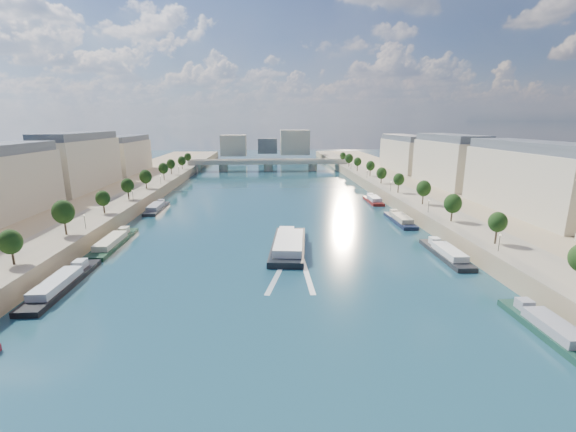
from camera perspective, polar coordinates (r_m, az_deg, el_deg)
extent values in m
plane|color=#0C3136|center=(141.75, -2.56, -0.32)|extent=(700.00, 700.00, 0.00)
cube|color=#9E8460|center=(157.80, -29.71, 0.24)|extent=(44.00, 520.00, 5.00)
cube|color=#9E8460|center=(159.11, 24.34, 0.94)|extent=(44.00, 520.00, 5.00)
cube|color=gray|center=(151.17, -24.73, 1.27)|extent=(14.00, 520.00, 0.10)
cube|color=gray|center=(152.25, 19.42, 1.84)|extent=(14.00, 520.00, 0.10)
cylinder|color=#382B1E|center=(99.74, -35.68, -4.99)|extent=(0.50, 0.50, 3.82)
ellipsoid|color=black|center=(98.80, -35.97, -3.01)|extent=(4.80, 4.80, 5.52)
cylinder|color=#382B1E|center=(119.74, -29.70, -1.41)|extent=(0.50, 0.50, 3.82)
ellipsoid|color=black|center=(118.96, -29.91, 0.26)|extent=(4.80, 4.80, 5.52)
cylinder|color=#382B1E|center=(140.99, -25.49, 1.13)|extent=(0.50, 0.50, 3.82)
ellipsoid|color=black|center=(140.33, -25.64, 2.56)|extent=(4.80, 4.80, 5.52)
cylinder|color=#382B1E|center=(163.01, -22.40, 3.00)|extent=(0.50, 0.50, 3.82)
ellipsoid|color=black|center=(162.43, -22.51, 4.24)|extent=(4.80, 4.80, 5.52)
cylinder|color=#382B1E|center=(185.51, -20.04, 4.41)|extent=(0.50, 0.50, 3.82)
ellipsoid|color=black|center=(185.01, -20.13, 5.51)|extent=(4.80, 4.80, 5.52)
cylinder|color=#382B1E|center=(208.36, -18.19, 5.51)|extent=(0.50, 0.50, 3.82)
ellipsoid|color=black|center=(207.91, -18.26, 6.49)|extent=(4.80, 4.80, 5.52)
cylinder|color=#382B1E|center=(231.43, -16.70, 6.38)|extent=(0.50, 0.50, 3.82)
ellipsoid|color=black|center=(231.03, -16.76, 7.27)|extent=(4.80, 4.80, 5.52)
cylinder|color=#382B1E|center=(254.68, -15.48, 7.10)|extent=(0.50, 0.50, 3.82)
ellipsoid|color=black|center=(254.31, -15.53, 7.90)|extent=(4.80, 4.80, 5.52)
cylinder|color=#382B1E|center=(278.06, -14.46, 7.69)|extent=(0.50, 0.50, 3.82)
ellipsoid|color=black|center=(277.72, -14.50, 8.43)|extent=(4.80, 4.80, 5.52)
cylinder|color=#382B1E|center=(89.33, 36.53, -7.09)|extent=(0.50, 0.50, 3.82)
ellipsoid|color=black|center=(88.28, 36.87, -4.89)|extent=(4.80, 4.80, 5.52)
cylinder|color=#382B1E|center=(107.71, 28.55, -2.81)|extent=(0.50, 0.50, 3.82)
ellipsoid|color=black|center=(106.84, 28.77, -0.96)|extent=(4.80, 4.80, 5.52)
cylinder|color=#382B1E|center=(127.96, 23.03, 0.20)|extent=(0.50, 0.50, 3.82)
ellipsoid|color=black|center=(127.23, 23.18, 1.77)|extent=(4.80, 4.80, 5.52)
cylinder|color=#382B1E|center=(149.33, 19.05, 2.38)|extent=(0.50, 0.50, 3.82)
ellipsoid|color=black|center=(148.70, 19.16, 3.73)|extent=(4.80, 4.80, 5.52)
cylinder|color=#382B1E|center=(171.39, 16.08, 3.99)|extent=(0.50, 0.50, 3.82)
ellipsoid|color=black|center=(170.85, 16.16, 5.18)|extent=(4.80, 4.80, 5.52)
cylinder|color=#382B1E|center=(193.92, 13.78, 5.23)|extent=(0.50, 0.50, 3.82)
ellipsoid|color=black|center=(193.44, 13.84, 6.28)|extent=(4.80, 4.80, 5.52)
cylinder|color=#382B1E|center=(216.76, 11.95, 6.20)|extent=(0.50, 0.50, 3.82)
ellipsoid|color=black|center=(216.33, 12.00, 7.14)|extent=(4.80, 4.80, 5.52)
cylinder|color=#382B1E|center=(239.83, 10.47, 6.98)|extent=(0.50, 0.50, 3.82)
ellipsoid|color=black|center=(239.44, 10.51, 7.83)|extent=(4.80, 4.80, 5.52)
cylinder|color=#382B1E|center=(263.07, 9.25, 7.62)|extent=(0.50, 0.50, 3.82)
ellipsoid|color=black|center=(262.71, 9.28, 8.40)|extent=(4.80, 4.80, 5.52)
cylinder|color=#382B1E|center=(286.43, 8.23, 8.15)|extent=(0.50, 0.50, 3.82)
ellipsoid|color=black|center=(286.10, 8.25, 8.87)|extent=(4.80, 4.80, 5.52)
cylinder|color=black|center=(122.12, -27.85, -0.88)|extent=(0.14, 0.14, 4.00)
sphere|color=#FFE5B2|center=(121.66, -27.96, 0.08)|extent=(0.36, 0.36, 0.36)
cylinder|color=black|center=(158.46, -22.01, 2.78)|extent=(0.14, 0.14, 4.00)
sphere|color=#FFE5B2|center=(158.10, -22.07, 3.53)|extent=(0.36, 0.36, 0.36)
cylinder|color=black|center=(196.22, -18.36, 5.04)|extent=(0.14, 0.14, 4.00)
sphere|color=#FFE5B2|center=(195.94, -18.41, 5.65)|extent=(0.36, 0.36, 0.36)
cylinder|color=black|center=(234.73, -15.88, 6.56)|extent=(0.14, 0.14, 4.00)
sphere|color=#FFE5B2|center=(234.49, -15.92, 7.07)|extent=(0.36, 0.36, 0.36)
cylinder|color=black|center=(102.33, 28.80, -3.60)|extent=(0.14, 0.14, 4.00)
sphere|color=#FFE5B2|center=(101.78, 28.94, -2.47)|extent=(0.36, 0.36, 0.36)
cylinder|color=black|center=(136.62, 20.10, 1.31)|extent=(0.14, 0.14, 4.00)
sphere|color=#FFE5B2|center=(136.21, 20.17, 2.18)|extent=(0.36, 0.36, 0.36)
cylinder|color=black|center=(173.38, 14.97, 4.20)|extent=(0.14, 0.14, 4.00)
sphere|color=#FFE5B2|center=(173.06, 15.02, 4.88)|extent=(0.36, 0.36, 0.36)
cylinder|color=black|center=(211.32, 11.65, 6.05)|extent=(0.14, 0.14, 4.00)
sphere|color=#FFE5B2|center=(211.05, 11.67, 6.61)|extent=(0.36, 0.36, 0.36)
cylinder|color=black|center=(249.90, 9.32, 7.31)|extent=(0.14, 0.14, 4.00)
sphere|color=#FFE5B2|center=(249.68, 9.34, 7.79)|extent=(0.36, 0.36, 0.36)
cube|color=beige|center=(198.01, -28.38, 6.50)|extent=(16.00, 52.00, 20.00)
cube|color=#474C54|center=(197.19, -28.77, 9.84)|extent=(14.72, 50.44, 3.20)
cube|color=beige|center=(251.53, -22.88, 8.29)|extent=(16.00, 52.00, 20.00)
cube|color=#474C54|center=(250.89, -23.13, 10.93)|extent=(14.72, 50.44, 3.20)
cube|color=beige|center=(149.55, 32.21, 4.17)|extent=(16.00, 52.00, 20.00)
cube|color=#474C54|center=(148.47, 32.79, 8.57)|extent=(14.72, 50.44, 3.20)
cube|color=beige|center=(199.25, 22.68, 7.13)|extent=(16.00, 52.00, 20.00)
cube|color=#474C54|center=(198.44, 22.99, 10.45)|extent=(14.72, 50.44, 3.20)
cube|color=beige|center=(252.51, 17.00, 8.79)|extent=(16.00, 52.00, 20.00)
cube|color=#474C54|center=(251.87, 17.19, 11.42)|extent=(14.72, 50.44, 3.20)
cube|color=beige|center=(349.22, -8.06, 10.33)|extent=(22.00, 18.00, 18.00)
cube|color=beige|center=(358.90, 1.01, 10.87)|extent=(26.00, 20.00, 22.00)
cube|color=#474C54|center=(373.13, -3.06, 10.35)|extent=(18.00, 16.00, 14.00)
cube|color=#C1B79E|center=(278.09, -2.95, 7.96)|extent=(112.00, 11.00, 2.20)
cube|color=#C1B79E|center=(272.96, -2.95, 8.16)|extent=(112.00, 0.80, 0.90)
cube|color=#C1B79E|center=(282.92, -2.96, 8.36)|extent=(112.00, 0.80, 0.90)
cylinder|color=#C1B79E|center=(280.16, -9.55, 7.07)|extent=(6.40, 6.40, 5.00)
cylinder|color=#C1B79E|center=(278.49, -2.94, 7.20)|extent=(6.40, 6.40, 5.00)
cylinder|color=#C1B79E|center=(280.49, 3.66, 7.24)|extent=(6.40, 6.40, 5.00)
cube|color=#C1B79E|center=(283.04, -13.61, 6.94)|extent=(6.00, 12.00, 5.00)
cube|color=#C1B79E|center=(283.57, 7.71, 7.21)|extent=(6.00, 12.00, 5.00)
cube|color=black|center=(107.99, 0.05, -4.58)|extent=(12.23, 32.15, 2.24)
cube|color=white|center=(104.95, 0.13, -3.91)|extent=(9.47, 21.06, 2.02)
cube|color=white|center=(116.37, -0.21, -2.17)|extent=(4.86, 4.22, 1.80)
cube|color=silver|center=(92.09, -1.34, -8.25)|extent=(7.05, 25.60, 0.04)
cube|color=silver|center=(92.50, 2.66, -8.16)|extent=(1.62, 26.02, 0.04)
cube|color=black|center=(97.01, -30.38, -8.90)|extent=(5.00, 27.54, 1.80)
cube|color=silver|center=(94.62, -31.10, -8.44)|extent=(4.10, 15.14, 1.60)
cube|color=silver|center=(103.29, -28.46, -6.27)|extent=(2.50, 3.30, 1.80)
cube|color=#163922|center=(121.79, -24.35, -3.81)|extent=(5.00, 28.02, 1.80)
cube|color=beige|center=(119.33, -24.80, -3.35)|extent=(4.10, 15.41, 1.60)
cube|color=beige|center=(128.85, -23.12, -1.93)|extent=(2.50, 3.36, 1.80)
cube|color=#2A2A2C|center=(162.98, -18.84, 0.93)|extent=(5.00, 22.69, 1.80)
cube|color=gray|center=(160.92, -19.06, 1.37)|extent=(4.10, 12.48, 1.60)
cube|color=gray|center=(169.04, -18.29, 2.04)|extent=(2.50, 2.72, 1.80)
cube|color=#173B2E|center=(80.65, 33.94, -13.90)|extent=(5.00, 20.31, 1.80)
cube|color=gray|center=(78.82, 34.83, -13.29)|extent=(4.10, 11.17, 1.60)
cube|color=gray|center=(84.28, 31.63, -11.07)|extent=(2.50, 2.44, 1.80)
cube|color=black|center=(110.15, 22.29, -5.41)|extent=(5.00, 23.40, 1.80)
cube|color=silver|center=(108.04, 22.79, -4.87)|extent=(4.10, 12.87, 1.60)
cube|color=silver|center=(115.65, 20.90, -3.45)|extent=(2.50, 2.81, 1.80)
cube|color=#171D33|center=(141.63, 16.23, -0.76)|extent=(5.00, 22.32, 1.80)
cube|color=#C0AF90|center=(139.59, 16.51, -0.26)|extent=(4.10, 12.28, 1.60)
cube|color=#C0AF90|center=(147.35, 15.43, 0.58)|extent=(2.50, 2.68, 1.80)
cube|color=maroon|center=(173.77, 12.51, 2.11)|extent=(5.00, 18.13, 1.80)
cube|color=silver|center=(172.07, 12.67, 2.57)|extent=(4.10, 9.97, 1.60)
cube|color=silver|center=(178.57, 12.08, 3.03)|extent=(2.50, 2.18, 1.80)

